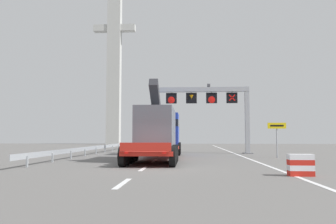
{
  "coord_description": "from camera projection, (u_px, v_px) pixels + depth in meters",
  "views": [
    {
      "loc": [
        1.82,
        -17.48,
        1.64
      ],
      "look_at": [
        0.13,
        9.48,
        3.64
      ],
      "focal_mm": 35.27,
      "sensor_mm": 36.0,
      "label": 1
    }
  ],
  "objects": [
    {
      "name": "crash_barrier_striped",
      "position": [
        301.0,
        165.0,
        13.69
      ],
      "size": [
        1.01,
        0.51,
        0.9
      ],
      "color": "red",
      "rests_on": "ground"
    },
    {
      "name": "lane_markings",
      "position": [
        170.0,
        150.0,
        40.83
      ],
      "size": [
        0.2,
        61.63,
        0.01
      ],
      "color": "silver",
      "rests_on": "ground"
    },
    {
      "name": "overhead_lane_gantry",
      "position": [
        214.0,
        101.0,
        31.92
      ],
      "size": [
        9.37,
        0.9,
        6.72
      ],
      "color": "#9EA0A5",
      "rests_on": "ground"
    },
    {
      "name": "ground",
      "position": [
        154.0,
        167.0,
        17.39
      ],
      "size": [
        112.0,
        112.0,
        0.0
      ],
      "primitive_type": "plane",
      "color": "slate"
    },
    {
      "name": "edge_line_right",
      "position": [
        239.0,
        155.0,
        28.95
      ],
      "size": [
        0.2,
        63.0,
        0.01
      ],
      "primitive_type": "cube",
      "color": "silver",
      "rests_on": "ground"
    },
    {
      "name": "exit_sign_yellow",
      "position": [
        277.0,
        132.0,
        25.34
      ],
      "size": [
        1.4,
        0.15,
        2.69
      ],
      "color": "#9EA0A5",
      "rests_on": "ground"
    },
    {
      "name": "heavy_haul_truck_red",
      "position": [
        160.0,
        132.0,
        25.12
      ],
      "size": [
        3.04,
        14.07,
        5.3
      ],
      "color": "red",
      "rests_on": "ground"
    },
    {
      "name": "guardrail_left",
      "position": [
        100.0,
        147.0,
        32.15
      ],
      "size": [
        0.13,
        32.72,
        0.76
      ],
      "color": "#999EA3",
      "rests_on": "ground"
    },
    {
      "name": "bridge_pylon_distant",
      "position": [
        114.0,
        49.0,
        70.92
      ],
      "size": [
        9.0,
        2.0,
        40.19
      ],
      "color": "#B7B7B2",
      "rests_on": "ground"
    }
  ]
}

